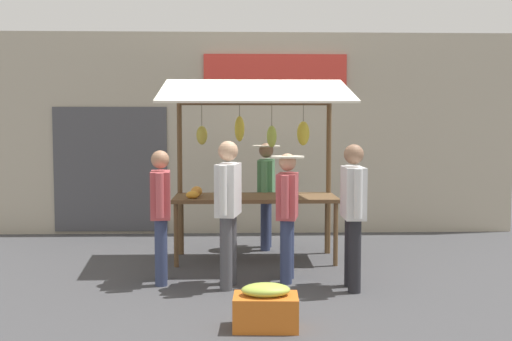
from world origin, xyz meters
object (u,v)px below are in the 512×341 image
(shopper_with_shopping_bag, at_px, (353,206))
(produce_crate_near, at_px, (266,308))
(shopper_with_ponytail, at_px, (287,207))
(market_stall, at_px, (255,147))
(shopper_in_striped_shirt, at_px, (228,203))
(shopper_in_grey_tee, at_px, (161,208))
(vendor_with_sunhat, at_px, (266,187))

(shopper_with_shopping_bag, relative_size, produce_crate_near, 2.71)
(shopper_with_ponytail, bearing_deg, shopper_with_shopping_bag, -108.47)
(market_stall, relative_size, shopper_with_ponytail, 1.65)
(shopper_with_shopping_bag, relative_size, shopper_in_striped_shirt, 0.98)
(shopper_in_grey_tee, distance_m, produce_crate_near, 2.11)
(shopper_with_shopping_bag, bearing_deg, vendor_with_sunhat, 21.96)
(shopper_in_grey_tee, bearing_deg, produce_crate_near, -150.68)
(shopper_with_shopping_bag, height_order, shopper_in_grey_tee, shopper_with_shopping_bag)
(vendor_with_sunhat, height_order, shopper_in_grey_tee, vendor_with_sunhat)
(market_stall, relative_size, shopper_in_striped_shirt, 1.50)
(market_stall, xyz_separation_m, shopper_with_ponytail, (-0.34, 1.16, -0.67))
(shopper_with_ponytail, height_order, shopper_with_shopping_bag, shopper_with_shopping_bag)
(produce_crate_near, bearing_deg, shopper_in_striped_shirt, -76.03)
(shopper_with_ponytail, relative_size, produce_crate_near, 2.51)
(shopper_in_grey_tee, height_order, shopper_in_striped_shirt, shopper_in_striped_shirt)
(vendor_with_sunhat, xyz_separation_m, produce_crate_near, (0.18, 3.57, -0.73))
(shopper_in_grey_tee, bearing_deg, shopper_in_striped_shirt, -110.09)
(vendor_with_sunhat, height_order, shopper_with_ponytail, vendor_with_sunhat)
(shopper_in_striped_shirt, height_order, produce_crate_near, shopper_in_striped_shirt)
(shopper_in_grey_tee, xyz_separation_m, shopper_in_striped_shirt, (-0.79, 0.20, 0.08))
(shopper_in_striped_shirt, distance_m, produce_crate_near, 1.67)
(market_stall, relative_size, vendor_with_sunhat, 1.58)
(shopper_in_striped_shirt, bearing_deg, vendor_with_sunhat, -3.83)
(shopper_in_grey_tee, bearing_deg, market_stall, -48.87)
(shopper_with_ponytail, bearing_deg, shopper_in_striped_shirt, 120.62)
(shopper_with_ponytail, bearing_deg, vendor_with_sunhat, 15.63)
(shopper_with_ponytail, xyz_separation_m, shopper_with_shopping_bag, (-0.70, 0.39, 0.06))
(market_stall, distance_m, shopper_with_shopping_bag, 1.97)
(shopper_with_ponytail, xyz_separation_m, produce_crate_near, (0.33, 1.68, -0.69))
(market_stall, height_order, shopper_with_ponytail, market_stall)
(shopper_with_shopping_bag, bearing_deg, shopper_with_ponytail, 62.01)
(vendor_with_sunhat, height_order, produce_crate_near, vendor_with_sunhat)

